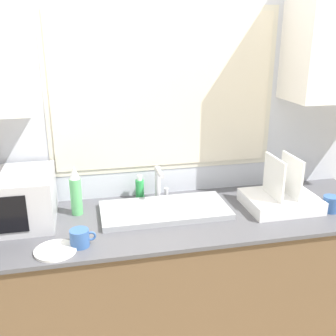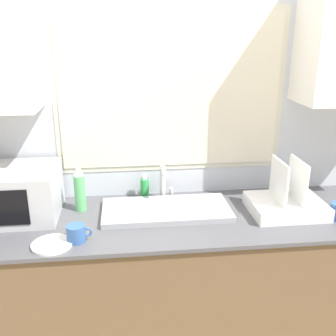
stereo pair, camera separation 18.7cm
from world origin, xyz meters
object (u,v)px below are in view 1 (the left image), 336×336
Objects in this scene: mug_near_sink at (80,238)px; spray_bottle at (76,191)px; microwave at (9,199)px; dish_rack at (280,198)px; faucet at (159,181)px; soap_bottle at (140,189)px.

spray_bottle is at bearing 92.19° from mug_near_sink.
spray_bottle is at bearing 5.45° from microwave.
dish_rack reaches higher than microwave.
faucet is at bearing 43.91° from mug_near_sink.
spray_bottle is 1.82× the size of soap_bottle.
faucet reaches higher than soap_bottle.
dish_rack is at bearing -8.05° from spray_bottle.
mug_near_sink is (-0.34, -0.46, -0.02)m from soap_bottle.
mug_near_sink is (-1.07, -0.19, -0.01)m from dish_rack.
soap_bottle is (-0.73, 0.27, 0.01)m from dish_rack.
dish_rack reaches higher than soap_bottle.
microwave is 1.64× the size of spray_bottle.
soap_bottle is (0.68, 0.15, -0.06)m from microwave.
mug_near_sink is at bearing -136.09° from faucet.
mug_near_sink is (0.34, -0.31, -0.09)m from microwave.
spray_bottle is 2.29× the size of mug_near_sink.
faucet is 1.33× the size of soap_bottle.
microwave is at bearing -174.55° from spray_bottle.
spray_bottle reaches higher than soap_bottle.
dish_rack is 0.78m from soap_bottle.
dish_rack is 2.59× the size of soap_bottle.
faucet is at bearing 158.86° from dish_rack.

